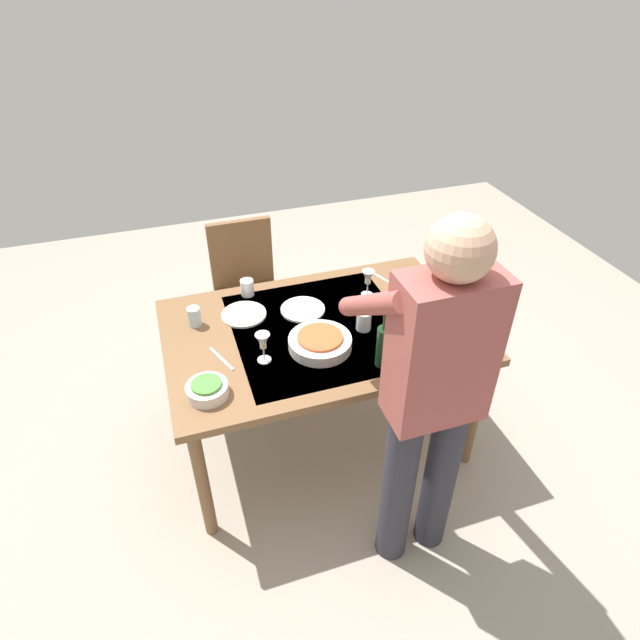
# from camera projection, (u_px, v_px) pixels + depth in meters

# --- Properties ---
(ground_plane) EXTENTS (6.00, 6.00, 0.00)m
(ground_plane) POSITION_uv_depth(u_px,v_px,m) (320.00, 432.00, 3.11)
(ground_plane) COLOR #9E9384
(dining_table) EXTENTS (1.53, 1.00, 0.76)m
(dining_table) POSITION_uv_depth(u_px,v_px,m) (320.00, 339.00, 2.70)
(dining_table) COLOR brown
(dining_table) RESTS_ON ground_plane
(chair_near) EXTENTS (0.40, 0.40, 0.91)m
(chair_near) POSITION_uv_depth(u_px,v_px,m) (246.00, 283.00, 3.42)
(chair_near) COLOR #523019
(chair_near) RESTS_ON ground_plane
(person_server) EXTENTS (0.42, 0.61, 1.69)m
(person_server) POSITION_uv_depth(u_px,v_px,m) (432.00, 392.00, 2.00)
(person_server) COLOR #2D2D38
(person_server) RESTS_ON ground_plane
(wine_bottle) EXTENTS (0.07, 0.07, 0.30)m
(wine_bottle) POSITION_uv_depth(u_px,v_px,m) (384.00, 345.00, 2.38)
(wine_bottle) COLOR black
(wine_bottle) RESTS_ON dining_table
(wine_glass_left) EXTENTS (0.07, 0.07, 0.15)m
(wine_glass_left) POSITION_uv_depth(u_px,v_px,m) (368.00, 279.00, 2.84)
(wine_glass_left) COLOR white
(wine_glass_left) RESTS_ON dining_table
(wine_glass_right) EXTENTS (0.07, 0.07, 0.15)m
(wine_glass_right) POSITION_uv_depth(u_px,v_px,m) (263.00, 343.00, 2.40)
(wine_glass_right) COLOR white
(wine_glass_right) RESTS_ON dining_table
(water_cup_near_left) EXTENTS (0.07, 0.07, 0.10)m
(water_cup_near_left) POSITION_uv_depth(u_px,v_px,m) (364.00, 321.00, 2.63)
(water_cup_near_left) COLOR silver
(water_cup_near_left) RESTS_ON dining_table
(water_cup_near_right) EXTENTS (0.07, 0.07, 0.10)m
(water_cup_near_right) POSITION_uv_depth(u_px,v_px,m) (194.00, 317.00, 2.65)
(water_cup_near_right) COLOR silver
(water_cup_near_right) RESTS_ON dining_table
(water_cup_far_left) EXTENTS (0.07, 0.07, 0.09)m
(water_cup_far_left) POSITION_uv_depth(u_px,v_px,m) (247.00, 288.00, 2.88)
(water_cup_far_left) COLOR silver
(water_cup_far_left) RESTS_ON dining_table
(serving_bowl_pasta) EXTENTS (0.30, 0.30, 0.07)m
(serving_bowl_pasta) POSITION_uv_depth(u_px,v_px,m) (320.00, 342.00, 2.52)
(serving_bowl_pasta) COLOR silver
(serving_bowl_pasta) RESTS_ON dining_table
(side_bowl_salad) EXTENTS (0.18, 0.18, 0.07)m
(side_bowl_salad) POSITION_uv_depth(u_px,v_px,m) (207.00, 389.00, 2.26)
(side_bowl_salad) COLOR silver
(side_bowl_salad) RESTS_ON dining_table
(dinner_plate_near) EXTENTS (0.23, 0.23, 0.01)m
(dinner_plate_near) POSITION_uv_depth(u_px,v_px,m) (244.00, 314.00, 2.75)
(dinner_plate_near) COLOR silver
(dinner_plate_near) RESTS_ON dining_table
(dinner_plate_far) EXTENTS (0.23, 0.23, 0.01)m
(dinner_plate_far) POSITION_uv_depth(u_px,v_px,m) (303.00, 309.00, 2.78)
(dinner_plate_far) COLOR silver
(dinner_plate_far) RESTS_ON dining_table
(table_knife) EXTENTS (0.09, 0.19, 0.00)m
(table_knife) POSITION_uv_depth(u_px,v_px,m) (222.00, 359.00, 2.47)
(table_knife) COLOR silver
(table_knife) RESTS_ON dining_table
(table_fork) EXTENTS (0.08, 0.17, 0.00)m
(table_fork) POSITION_uv_depth(u_px,v_px,m) (381.00, 278.00, 3.04)
(table_fork) COLOR silver
(table_fork) RESTS_ON dining_table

